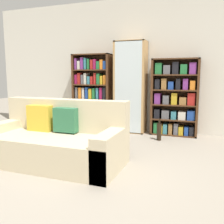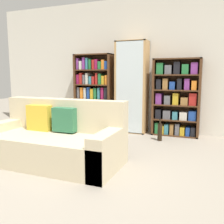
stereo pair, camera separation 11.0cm
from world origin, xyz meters
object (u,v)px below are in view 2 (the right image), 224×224
(couch, at_px, (54,141))
(display_cabinet, at_px, (132,87))
(bookshelf_left, at_px, (94,93))
(bookshelf_right, at_px, (176,99))
(wine_bottle, at_px, (160,132))

(couch, xyz_separation_m, display_cabinet, (0.43, 2.11, 0.63))
(bookshelf_left, relative_size, display_cabinet, 0.88)
(couch, height_order, display_cabinet, display_cabinet)
(bookshelf_left, relative_size, bookshelf_right, 1.09)
(couch, relative_size, bookshelf_right, 1.25)
(bookshelf_left, bearing_deg, couch, -78.62)
(bookshelf_left, distance_m, wine_bottle, 1.74)
(couch, xyz_separation_m, wine_bottle, (1.11, 1.61, -0.12))
(display_cabinet, relative_size, bookshelf_right, 1.24)
(display_cabinet, bearing_deg, couch, -101.44)
(bookshelf_right, bearing_deg, bookshelf_left, -179.99)
(couch, bearing_deg, bookshelf_left, 101.38)
(bookshelf_right, bearing_deg, display_cabinet, -178.91)
(couch, height_order, wine_bottle, couch)
(bookshelf_left, bearing_deg, bookshelf_right, 0.01)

